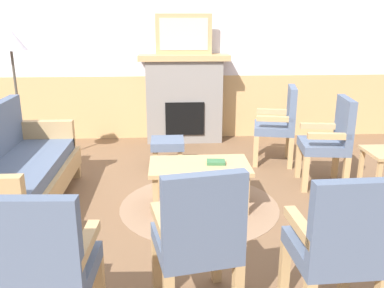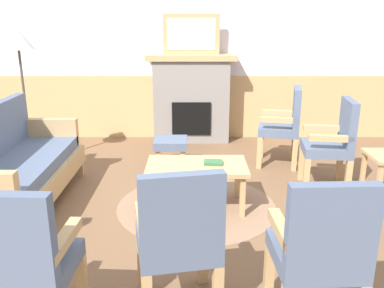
# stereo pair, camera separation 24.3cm
# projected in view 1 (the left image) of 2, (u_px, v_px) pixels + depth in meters

# --- Properties ---
(ground_plane) EXTENTS (14.00, 14.00, 0.00)m
(ground_plane) POSITION_uv_depth(u_px,v_px,m) (194.00, 208.00, 4.03)
(ground_plane) COLOR brown
(wall_back) EXTENTS (7.20, 0.14, 2.70)m
(wall_back) POSITION_uv_depth(u_px,v_px,m) (183.00, 51.00, 6.12)
(wall_back) COLOR white
(wall_back) RESTS_ON ground_plane
(fireplace) EXTENTS (1.30, 0.44, 1.28)m
(fireplace) POSITION_uv_depth(u_px,v_px,m) (184.00, 98.00, 6.08)
(fireplace) COLOR gray
(fireplace) RESTS_ON ground_plane
(framed_picture) EXTENTS (0.80, 0.04, 0.56)m
(framed_picture) POSITION_uv_depth(u_px,v_px,m) (184.00, 34.00, 5.81)
(framed_picture) COLOR tan
(framed_picture) RESTS_ON fireplace
(couch) EXTENTS (0.70, 1.80, 0.98)m
(couch) POSITION_uv_depth(u_px,v_px,m) (18.00, 172.00, 3.87)
(couch) COLOR tan
(couch) RESTS_ON ground_plane
(coffee_table) EXTENTS (0.96, 0.56, 0.44)m
(coffee_table) POSITION_uv_depth(u_px,v_px,m) (199.00, 169.00, 3.96)
(coffee_table) COLOR tan
(coffee_table) RESTS_ON ground_plane
(round_rug) EXTENTS (1.56, 1.56, 0.01)m
(round_rug) POSITION_uv_depth(u_px,v_px,m) (199.00, 206.00, 4.07)
(round_rug) COLOR #896B51
(round_rug) RESTS_ON ground_plane
(book_on_table) EXTENTS (0.18, 0.14, 0.03)m
(book_on_table) POSITION_uv_depth(u_px,v_px,m) (216.00, 162.00, 3.96)
(book_on_table) COLOR #33663D
(book_on_table) RESTS_ON coffee_table
(footstool) EXTENTS (0.40, 0.40, 0.36)m
(footstool) POSITION_uv_depth(u_px,v_px,m) (167.00, 145.00, 5.05)
(footstool) COLOR tan
(footstool) RESTS_ON ground_plane
(armchair_near_fireplace) EXTENTS (0.54, 0.54, 0.98)m
(armchair_near_fireplace) POSITION_uv_depth(u_px,v_px,m) (331.00, 138.00, 4.44)
(armchair_near_fireplace) COLOR tan
(armchair_near_fireplace) RESTS_ON ground_plane
(armchair_by_window_left) EXTENTS (0.57, 0.57, 0.98)m
(armchair_by_window_left) POSITION_uv_depth(u_px,v_px,m) (280.00, 122.00, 5.15)
(armchair_by_window_left) COLOR tan
(armchair_by_window_left) RESTS_ON ground_plane
(armchair_front_left) EXTENTS (0.56, 0.56, 0.98)m
(armchair_front_left) POSITION_uv_depth(u_px,v_px,m) (198.00, 236.00, 2.45)
(armchair_front_left) COLOR tan
(armchair_front_left) RESTS_ON ground_plane
(armchair_front_center) EXTENTS (0.50, 0.50, 0.98)m
(armchair_front_center) POSITION_uv_depth(u_px,v_px,m) (44.00, 265.00, 2.16)
(armchair_front_center) COLOR tan
(armchair_front_center) RESTS_ON ground_plane
(armchair_corner_left) EXTENTS (0.50, 0.50, 0.98)m
(armchair_corner_left) POSITION_uv_depth(u_px,v_px,m) (339.00, 244.00, 2.36)
(armchair_corner_left) COLOR tan
(armchair_corner_left) RESTS_ON ground_plane
(floor_lamp_by_couch) EXTENTS (0.36, 0.36, 1.68)m
(floor_lamp_by_couch) POSITION_uv_depth(u_px,v_px,m) (11.00, 48.00, 4.67)
(floor_lamp_by_couch) COLOR #332D28
(floor_lamp_by_couch) RESTS_ON ground_plane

